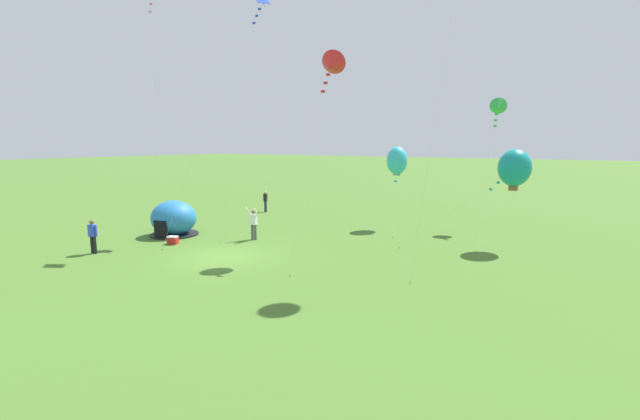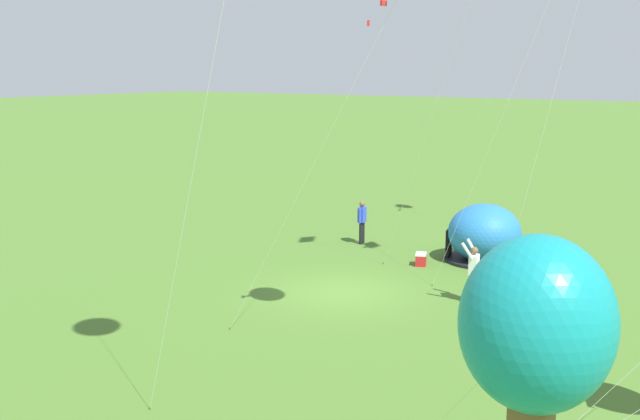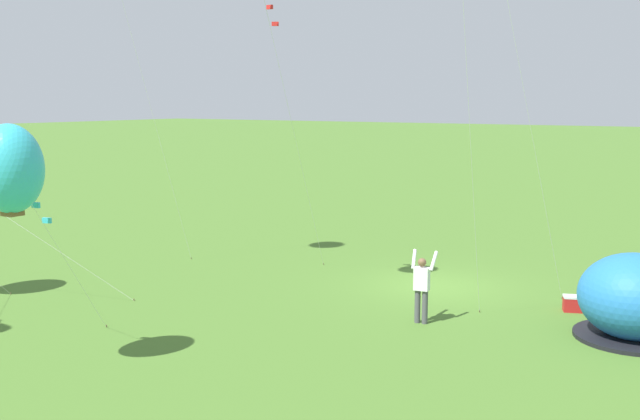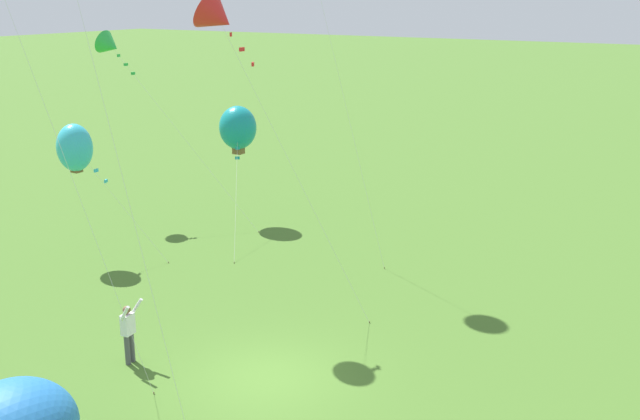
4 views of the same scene
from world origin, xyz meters
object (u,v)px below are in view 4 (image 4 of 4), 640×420
at_px(kite_teal, 238,128).
at_px(kite_green, 110,45).
at_px(person_near_tent, 129,330).
at_px(kite_red, 218,17).
at_px(kite_cyan, 75,148).

bearing_deg(kite_teal, kite_green, 109.35).
xyz_separation_m(person_near_tent, kite_red, (4.90, 0.36, 8.28)).
height_order(kite_teal, kite_cyan, kite_cyan).
bearing_deg(kite_teal, kite_red, -145.50).
xyz_separation_m(person_near_tent, kite_green, (10.87, 11.32, 6.74)).
relative_size(kite_teal, kite_red, 0.57).
distance_m(person_near_tent, kite_teal, 14.43).
bearing_deg(person_near_tent, kite_cyan, 55.36).
height_order(person_near_tent, kite_red, kite_red).
height_order(kite_teal, kite_green, kite_green).
bearing_deg(kite_cyan, kite_teal, -16.26).
bearing_deg(kite_red, kite_green, 61.39).
height_order(kite_red, kite_cyan, kite_red).
distance_m(kite_teal, kite_cyan, 7.63).
bearing_deg(person_near_tent, kite_teal, 24.37).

